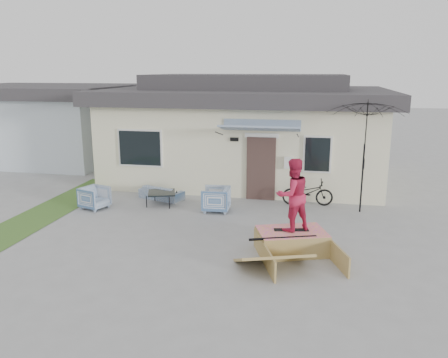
% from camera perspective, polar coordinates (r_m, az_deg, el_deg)
% --- Properties ---
extents(ground, '(90.00, 90.00, 0.00)m').
position_cam_1_polar(ground, '(11.27, -3.37, -8.49)').
color(ground, gray).
rests_on(ground, ground).
extents(grass_strip, '(1.40, 8.00, 0.01)m').
position_cam_1_polar(grass_strip, '(15.06, -20.85, -3.64)').
color(grass_strip, '#3C6328').
rests_on(grass_strip, ground).
extents(house, '(10.80, 8.49, 4.10)m').
position_cam_1_polar(house, '(18.42, 2.97, 6.43)').
color(house, beige).
rests_on(house, ground).
extents(neighbor_house, '(8.60, 7.60, 3.50)m').
position_cam_1_polar(neighbor_house, '(24.17, -21.86, 6.81)').
color(neighbor_house, silver).
rests_on(neighbor_house, ground).
extents(loveseat, '(1.59, 0.92, 0.60)m').
position_cam_1_polar(loveseat, '(15.33, -7.86, -1.41)').
color(loveseat, '#3B6399').
rests_on(loveseat, ground).
extents(armchair_left, '(0.89, 0.92, 0.77)m').
position_cam_1_polar(armchair_left, '(14.69, -15.97, -2.13)').
color(armchair_left, '#3B6399').
rests_on(armchair_left, ground).
extents(armchair_right, '(0.81, 0.85, 0.83)m').
position_cam_1_polar(armchair_right, '(13.86, -1.03, -2.40)').
color(armchair_right, '#3B6399').
rests_on(armchair_right, ground).
extents(coffee_table, '(1.07, 1.07, 0.42)m').
position_cam_1_polar(coffee_table, '(14.69, -7.82, -2.43)').
color(coffee_table, black).
rests_on(coffee_table, ground).
extents(bicycle, '(1.65, 0.71, 1.03)m').
position_cam_1_polar(bicycle, '(14.68, 10.48, -1.32)').
color(bicycle, black).
rests_on(bicycle, ground).
extents(patio_umbrella, '(2.77, 2.65, 2.20)m').
position_cam_1_polar(patio_umbrella, '(14.09, 17.18, 2.83)').
color(patio_umbrella, black).
rests_on(patio_umbrella, ground).
extents(skate_ramp, '(2.17, 2.49, 0.52)m').
position_cam_1_polar(skate_ramp, '(10.97, 8.49, -7.79)').
color(skate_ramp, '#9B7F45').
rests_on(skate_ramp, ground).
extents(skateboard, '(0.84, 0.36, 0.05)m').
position_cam_1_polar(skateboard, '(10.91, 8.46, -6.29)').
color(skateboard, black).
rests_on(skateboard, skate_ramp).
extents(skater, '(1.06, 1.01, 1.72)m').
position_cam_1_polar(skater, '(10.65, 8.63, -1.81)').
color(skater, '#C12247').
rests_on(skater, skateboard).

